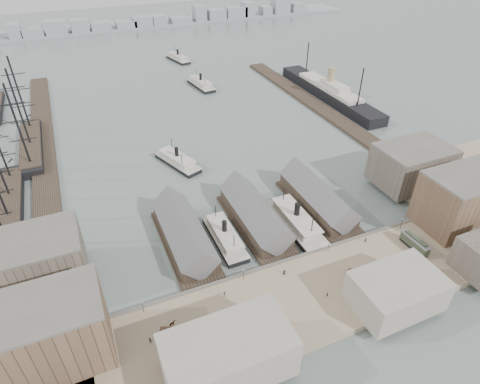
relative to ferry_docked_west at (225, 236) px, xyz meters
name	(u,v)px	position (x,y,z in m)	size (l,w,h in m)	color
ground	(276,255)	(13.00, -13.09, -2.15)	(900.00, 900.00, 0.00)	#576562
quay	(309,297)	(13.00, -33.09, -1.15)	(180.00, 30.00, 2.00)	gray
seawall	(284,263)	(13.00, -18.29, -1.00)	(180.00, 1.20, 2.30)	#59544C
west_wharf	(44,155)	(-55.00, 86.91, -1.35)	(10.00, 220.00, 1.60)	#2D231C
east_wharf	(325,111)	(91.00, 76.91, -1.35)	(10.00, 180.00, 1.60)	#2D231C
ferry_shed_west	(184,234)	(-13.00, 3.79, 2.49)	(14.00, 42.00, 12.60)	#2D231C
ferry_shed_center	(255,215)	(13.00, 3.79, 2.49)	(14.00, 42.00, 12.60)	#2D231C
ferry_shed_east	(318,198)	(39.00, 3.79, 2.49)	(14.00, 42.00, 12.60)	#2D231C
warehouse_west_front	(37,338)	(-57.00, -25.09, 8.85)	(32.00, 18.00, 18.00)	brown
warehouse_west_back	(37,260)	(-57.00, 4.91, 6.85)	(26.00, 20.00, 14.00)	#60564C
warehouse_east_front	(465,199)	(79.00, -25.09, 9.35)	(30.00, 18.00, 19.00)	brown
warehouse_east_back	(411,166)	(81.00, 1.91, 7.35)	(28.00, 20.00, 15.00)	#60564C
street_bldg_center	(396,291)	(33.00, -45.09, 4.85)	(24.00, 16.00, 10.00)	gray
street_bldg_west	(228,355)	(-17.00, -45.09, 5.85)	(30.00, 16.00, 12.00)	gray
lamp_post_far_w	(143,305)	(-32.00, -20.09, 2.56)	(0.44, 0.44, 3.92)	black
lamp_post_near_w	(243,273)	(-2.00, -20.09, 2.56)	(0.44, 0.44, 3.92)	black
lamp_post_near_e	(329,245)	(28.00, -20.09, 2.56)	(0.44, 0.44, 3.92)	black
lamp_post_far_e	(402,222)	(58.00, -20.09, 2.56)	(0.44, 0.44, 3.92)	black
far_shore	(110,25)	(10.93, 321.05, 1.76)	(500.00, 40.00, 15.72)	gray
ferry_docked_west	(225,236)	(0.00, 0.00, 0.00)	(7.70, 25.67, 9.17)	black
ferry_docked_east	(296,221)	(26.00, -2.95, 0.39)	(9.08, 30.28, 10.81)	black
ferry_open_near	(177,161)	(-0.54, 55.28, -0.01)	(15.96, 26.59, 9.11)	black
ferry_open_mid	(201,84)	(40.29, 142.40, 0.06)	(11.39, 27.16, 9.41)	black
ferry_open_far	(178,58)	(42.45, 201.64, -0.05)	(13.08, 26.07, 8.93)	black
sailing_ship_near	(9,206)	(-67.52, 47.06, 0.45)	(8.62, 59.39, 35.44)	black
sailing_ship_mid	(31,145)	(-59.81, 95.30, 0.64)	(9.46, 54.66, 38.89)	black
ocean_steamer	(329,92)	(105.00, 94.41, 1.80)	(12.57, 91.89, 18.38)	black
tram	(415,243)	(54.69, -29.87, 1.83)	(3.19, 10.96, 3.87)	black
horse_cart_left	(171,325)	(-26.47, -27.88, 0.68)	(4.81, 3.25, 1.65)	black
horse_cart_center	(245,311)	(-6.65, -31.50, 0.62)	(4.89, 2.55, 1.47)	black
horse_cart_right	(356,271)	(30.32, -31.49, 0.64)	(4.79, 2.83, 1.53)	black
pedestrian_0	(108,345)	(-42.66, -27.39, 0.63)	(0.57, 0.42, 1.56)	black
pedestrian_1	(150,340)	(-32.60, -30.33, 0.74)	(0.86, 0.67, 1.78)	black
pedestrian_2	(224,294)	(-9.56, -23.82, 0.66)	(1.04, 0.60, 1.62)	black
pedestrian_3	(248,329)	(-8.16, -37.34, 0.75)	(1.05, 0.44, 1.80)	black
pedestrian_4	(284,272)	(10.20, -23.22, 0.75)	(0.88, 0.57, 1.79)	black
pedestrian_5	(327,294)	(17.38, -35.62, 0.63)	(0.57, 0.42, 1.56)	black
pedestrian_6	(365,240)	(42.07, -21.09, 0.69)	(0.81, 0.63, 1.67)	black
pedestrian_7	(409,280)	(42.83, -40.67, 0.76)	(1.17, 0.67, 1.81)	black
pedestrian_8	(406,233)	(57.21, -23.69, 0.69)	(0.98, 0.41, 1.67)	black
pedestrian_9	(466,242)	(71.70, -35.35, 0.69)	(0.82, 0.53, 1.67)	black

